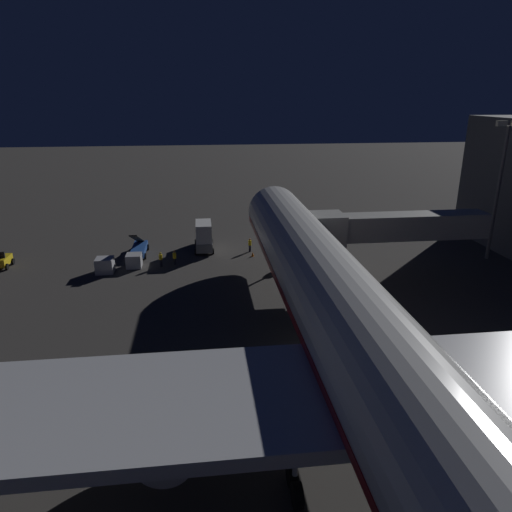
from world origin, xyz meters
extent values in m
plane|color=#383533|center=(0.00, 0.00, 0.00)|extent=(320.00, 320.00, 0.00)
cylinder|color=silver|center=(0.00, 6.51, 5.99)|extent=(5.79, 59.36, 5.79)
sphere|color=silver|center=(0.00, -23.17, 5.99)|extent=(5.67, 5.67, 5.67)
cube|color=maroon|center=(0.00, 6.51, 5.56)|extent=(5.85, 56.99, 0.50)
cube|color=black|center=(0.00, -21.44, 7.01)|extent=(3.18, 1.40, 0.90)
cube|color=#B7BABF|center=(0.00, 9.48, 4.98)|extent=(53.80, 8.29, 0.70)
cylinder|color=#B7BABF|center=(10.25, 8.48, 3.18)|extent=(2.60, 5.66, 2.60)
cylinder|color=black|center=(10.25, 5.65, 3.18)|extent=(2.21, 0.15, 2.21)
cylinder|color=#B7BABF|center=(0.00, -19.67, 2.45)|extent=(0.28, 0.28, 2.50)
cylinder|color=black|center=(0.00, -19.67, 0.60)|extent=(0.45, 1.20, 1.20)
cylinder|color=#B7BABF|center=(-4.20, 10.48, 2.45)|extent=(0.28, 0.28, 2.50)
cylinder|color=black|center=(-4.20, 9.83, 0.60)|extent=(0.45, 1.20, 1.20)
cylinder|color=black|center=(-4.20, 11.13, 0.60)|extent=(0.45, 1.20, 1.20)
cylinder|color=#B7BABF|center=(4.20, 10.48, 2.45)|extent=(0.28, 0.28, 2.50)
cylinder|color=black|center=(4.20, 9.83, 0.60)|extent=(0.45, 1.20, 1.20)
cylinder|color=black|center=(4.20, 11.13, 0.60)|extent=(0.45, 1.20, 1.20)
cube|color=#9E9E99|center=(-12.32, -15.40, 5.99)|extent=(16.44, 2.60, 2.50)
cube|color=#9E9E99|center=(-4.10, -15.40, 5.99)|extent=(3.20, 3.40, 3.00)
cube|color=black|center=(-2.70, -15.40, 5.99)|extent=(0.70, 3.20, 2.70)
cylinder|color=#B7BABF|center=(-5.10, -15.40, 2.37)|extent=(0.56, 0.56, 4.74)
cylinder|color=black|center=(-5.70, -15.40, 0.30)|extent=(0.25, 0.60, 0.60)
cylinder|color=black|center=(-4.50, -15.40, 0.30)|extent=(0.25, 0.60, 0.60)
cylinder|color=#59595E|center=(-25.50, -21.10, 7.66)|extent=(0.40, 0.40, 15.33)
cube|color=#F9EFC6|center=(-24.60, -21.10, 15.58)|extent=(1.10, 0.50, 0.60)
cube|color=slate|center=(7.99, -28.70, 0.90)|extent=(2.00, 5.67, 1.10)
cube|color=silver|center=(7.99, -27.99, 2.56)|extent=(1.90, 3.97, 2.22)
cube|color=slate|center=(7.99, -30.73, 2.00)|extent=(1.80, 1.60, 1.10)
cylinder|color=black|center=(6.93, -30.68, 0.35)|extent=(0.24, 0.70, 0.70)
cylinder|color=black|center=(9.05, -30.68, 0.35)|extent=(0.24, 0.70, 0.70)
cylinder|color=black|center=(6.93, -26.72, 0.35)|extent=(0.24, 0.70, 0.70)
cylinder|color=black|center=(9.05, -26.72, 0.35)|extent=(0.24, 0.70, 0.70)
cube|color=yellow|center=(30.79, -24.80, 0.80)|extent=(1.50, 2.60, 0.90)
cylinder|color=black|center=(29.98, -25.71, 0.35)|extent=(0.24, 0.70, 0.70)
cylinder|color=black|center=(29.98, -23.89, 0.35)|extent=(0.24, 0.70, 0.70)
cube|color=#234C9E|center=(15.89, -27.55, 0.70)|extent=(1.60, 5.03, 0.70)
cube|color=black|center=(15.89, -27.55, 1.95)|extent=(0.90, 8.45, 3.49)
cylinder|color=black|center=(15.03, -29.31, 0.35)|extent=(0.24, 0.70, 0.70)
cylinder|color=black|center=(16.75, -29.31, 0.35)|extent=(0.24, 0.70, 0.70)
cylinder|color=black|center=(15.03, -25.79, 0.35)|extent=(0.24, 0.70, 0.70)
cylinder|color=black|center=(16.75, -25.79, 0.35)|extent=(0.24, 0.70, 0.70)
cube|color=#B7BABF|center=(15.96, -23.13, 0.76)|extent=(1.66, 1.80, 1.52)
cube|color=#B7BABF|center=(18.91, -21.70, 0.83)|extent=(1.86, 1.83, 1.67)
cylinder|color=black|center=(12.95, -22.79, 0.45)|extent=(0.28, 0.28, 0.89)
cylinder|color=yellow|center=(12.95, -22.79, 1.18)|extent=(0.40, 0.40, 0.58)
sphere|color=tan|center=(12.95, -22.79, 1.59)|extent=(0.24, 0.24, 0.24)
sphere|color=yellow|center=(12.95, -22.79, 1.64)|extent=(0.23, 0.23, 0.23)
cylinder|color=black|center=(11.42, -23.29, 0.40)|extent=(0.28, 0.28, 0.81)
cylinder|color=yellow|center=(11.42, -23.29, 1.13)|extent=(0.40, 0.40, 0.65)
sphere|color=tan|center=(11.42, -23.29, 1.58)|extent=(0.24, 0.24, 0.24)
sphere|color=orange|center=(11.42, -23.29, 1.63)|extent=(0.23, 0.23, 0.23)
cylinder|color=black|center=(2.34, -27.05, 0.41)|extent=(0.28, 0.28, 0.83)
cylinder|color=yellow|center=(2.34, -27.05, 1.13)|extent=(0.40, 0.40, 0.61)
sphere|color=tan|center=(2.34, -27.05, 1.56)|extent=(0.24, 0.24, 0.24)
sphere|color=orange|center=(2.34, -27.05, 1.61)|extent=(0.23, 0.23, 0.23)
cone|color=orange|center=(-2.20, -25.17, 0.28)|extent=(0.36, 0.36, 0.55)
cone|color=orange|center=(2.20, -25.17, 0.28)|extent=(0.36, 0.36, 0.55)
camera|label=1|loc=(8.18, 27.92, 18.47)|focal=32.78mm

